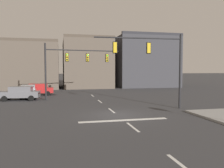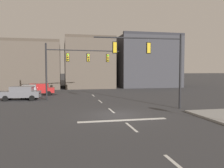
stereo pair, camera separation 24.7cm
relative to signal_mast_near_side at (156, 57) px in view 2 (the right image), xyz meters
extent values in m
plane|color=#353538|center=(-4.04, -1.88, -4.68)|extent=(400.00, 400.00, 0.00)
cube|color=silver|center=(-4.04, -3.88, -4.67)|extent=(6.40, 0.50, 0.01)
cube|color=silver|center=(-4.04, -11.88, -4.67)|extent=(0.16, 2.40, 0.01)
cube|color=silver|center=(-4.04, -5.88, -4.67)|extent=(0.16, 2.40, 0.01)
cube|color=silver|center=(-4.04, 0.12, -4.67)|extent=(0.16, 2.40, 0.01)
cube|color=silver|center=(-4.04, 6.12, -4.67)|extent=(0.16, 2.40, 0.01)
cube|color=silver|center=(-4.04, 12.12, -4.67)|extent=(0.16, 2.40, 0.01)
cylinder|color=black|center=(2.32, -0.14, -1.35)|extent=(0.20, 0.20, 6.65)
cylinder|color=black|center=(-1.60, 0.08, 1.65)|extent=(7.86, 0.57, 0.12)
sphere|color=black|center=(2.32, -0.14, 2.02)|extent=(0.18, 0.18, 0.18)
cylinder|color=#56565B|center=(-0.70, 0.03, 1.41)|extent=(0.03, 0.03, 0.35)
cube|color=gold|center=(-0.70, 0.03, 0.79)|extent=(0.31, 0.26, 0.90)
sphere|color=green|center=(-0.69, 0.16, 1.07)|extent=(0.20, 0.20, 0.20)
sphere|color=#2D2314|center=(-0.69, 0.16, 0.79)|extent=(0.20, 0.20, 0.20)
sphere|color=black|center=(-0.69, 0.16, 0.51)|extent=(0.20, 0.20, 0.20)
cube|color=black|center=(-0.70, 0.01, 0.79)|extent=(0.42, 0.05, 1.02)
cylinder|color=#56565B|center=(-3.72, 0.21, 1.41)|extent=(0.03, 0.03, 0.35)
cube|color=gold|center=(-3.72, 0.21, 0.79)|extent=(0.31, 0.26, 0.90)
sphere|color=green|center=(-3.71, 0.33, 1.07)|extent=(0.20, 0.20, 0.20)
sphere|color=#2D2314|center=(-3.71, 0.33, 0.79)|extent=(0.20, 0.20, 0.20)
sphere|color=black|center=(-3.71, 0.33, 0.51)|extent=(0.20, 0.20, 0.20)
cube|color=black|center=(-3.72, 0.19, 0.79)|extent=(0.42, 0.05, 1.02)
cylinder|color=black|center=(-10.00, 8.51, -1.42)|extent=(0.20, 0.20, 6.53)
cylinder|color=black|center=(-5.55, 8.93, 1.21)|extent=(8.91, 0.95, 0.12)
sphere|color=black|center=(-10.00, 8.51, 1.90)|extent=(0.18, 0.18, 0.18)
cylinder|color=#56565B|center=(-7.53, 8.74, 0.98)|extent=(0.03, 0.03, 0.35)
cube|color=gold|center=(-7.53, 8.74, 0.35)|extent=(0.32, 0.27, 0.90)
sphere|color=green|center=(-7.52, 8.61, 0.63)|extent=(0.20, 0.20, 0.20)
sphere|color=#2D2314|center=(-7.52, 8.61, 0.35)|extent=(0.20, 0.20, 0.20)
sphere|color=black|center=(-7.52, 8.61, 0.07)|extent=(0.20, 0.20, 0.20)
cube|color=black|center=(-7.53, 8.76, 0.35)|extent=(0.42, 0.07, 1.02)
cylinder|color=#56565B|center=(-5.06, 8.97, 0.98)|extent=(0.03, 0.03, 0.35)
cube|color=gold|center=(-5.06, 8.97, 0.35)|extent=(0.32, 0.27, 0.90)
sphere|color=green|center=(-5.04, 8.84, 0.63)|extent=(0.20, 0.20, 0.20)
sphere|color=#2D2314|center=(-5.04, 8.84, 0.35)|extent=(0.20, 0.20, 0.20)
sphere|color=black|center=(-5.04, 8.84, 0.07)|extent=(0.20, 0.20, 0.20)
cube|color=black|center=(-5.06, 8.99, 0.35)|extent=(0.42, 0.07, 1.02)
cylinder|color=#56565B|center=(-2.58, 9.20, 0.98)|extent=(0.03, 0.03, 0.35)
cube|color=gold|center=(-2.58, 9.20, 0.35)|extent=(0.32, 0.27, 0.90)
sphere|color=green|center=(-2.57, 9.08, 0.63)|extent=(0.20, 0.20, 0.20)
sphere|color=#2D2314|center=(-2.57, 9.08, 0.35)|extent=(0.20, 0.20, 0.20)
sphere|color=black|center=(-2.57, 9.08, 0.07)|extent=(0.20, 0.20, 0.20)
cube|color=black|center=(-2.59, 9.22, 0.35)|extent=(0.42, 0.07, 1.02)
cube|color=#A81E1E|center=(-11.49, 14.20, -3.98)|extent=(4.44, 1.90, 0.70)
cube|color=#A81E1E|center=(-11.34, 14.21, -3.35)|extent=(2.50, 1.65, 0.56)
cube|color=#2D3842|center=(-12.11, 14.19, -3.37)|extent=(0.28, 1.53, 0.47)
cube|color=#2D3842|center=(-10.17, 14.23, -3.37)|extent=(0.25, 1.52, 0.46)
cylinder|color=black|center=(-12.92, 13.32, -4.36)|extent=(0.64, 0.23, 0.64)
cylinder|color=black|center=(-12.96, 15.02, -4.36)|extent=(0.64, 0.23, 0.64)
cylinder|color=black|center=(-10.02, 13.39, -4.36)|extent=(0.64, 0.23, 0.64)
cylinder|color=black|center=(-10.06, 15.08, -4.36)|extent=(0.64, 0.23, 0.64)
sphere|color=silver|center=(-13.66, 13.58, -3.93)|extent=(0.16, 0.16, 0.16)
sphere|color=silver|center=(-13.68, 14.73, -3.93)|extent=(0.16, 0.16, 0.16)
cube|color=maroon|center=(-9.31, 14.25, -3.90)|extent=(0.07, 1.37, 0.12)
cube|color=#9EA0A5|center=(-12.32, 11.73, -3.98)|extent=(2.13, 4.52, 0.70)
cube|color=#9EA0A5|center=(-12.31, 11.58, -3.35)|extent=(1.78, 2.58, 0.56)
cube|color=#2D3842|center=(-12.37, 12.35, -3.37)|extent=(1.53, 0.36, 0.47)
cube|color=#2D3842|center=(-12.22, 10.42, -3.37)|extent=(1.53, 0.33, 0.46)
cylinder|color=black|center=(-13.28, 13.12, -4.36)|extent=(0.27, 0.65, 0.64)
cylinder|color=black|center=(-11.58, 13.24, -4.36)|extent=(0.27, 0.65, 0.64)
cylinder|color=black|center=(-13.06, 10.22, -4.36)|extent=(0.27, 0.65, 0.64)
cylinder|color=black|center=(-11.36, 10.35, -4.36)|extent=(0.27, 0.65, 0.64)
sphere|color=silver|center=(-13.06, 13.86, -3.93)|extent=(0.16, 0.16, 0.16)
sphere|color=silver|center=(-11.91, 13.95, -3.93)|extent=(0.16, 0.16, 0.16)
cube|color=maroon|center=(-12.15, 9.56, -3.90)|extent=(1.37, 0.14, 0.12)
cube|color=slate|center=(-12.98, 9.16, -3.98)|extent=(4.54, 2.17, 0.70)
cube|color=slate|center=(-12.83, 9.15, -3.35)|extent=(2.59, 1.80, 0.56)
cube|color=#2D3842|center=(-13.59, 9.21, -3.37)|extent=(0.38, 1.54, 0.47)
cube|color=#2D3842|center=(-11.66, 9.05, -3.37)|extent=(0.34, 1.53, 0.46)
cylinder|color=black|center=(-14.49, 8.43, -4.36)|extent=(0.66, 0.27, 0.64)
cylinder|color=black|center=(-14.35, 10.13, -4.36)|extent=(0.66, 0.27, 0.64)
cylinder|color=black|center=(-11.60, 8.19, -4.36)|extent=(0.66, 0.27, 0.64)
cylinder|color=black|center=(-11.46, 9.88, -4.36)|extent=(0.66, 0.27, 0.64)
sphere|color=silver|center=(-15.10, 9.92, -3.93)|extent=(0.16, 0.16, 0.16)
cube|color=maroon|center=(-10.80, 8.97, -3.90)|extent=(0.16, 1.37, 0.12)
cube|color=brown|center=(-14.58, 27.63, -0.46)|extent=(12.02, 10.20, 8.43)
cube|color=#493F35|center=(-14.58, 22.83, 4.00)|extent=(12.02, 0.60, 0.50)
cube|color=brown|center=(-2.98, 29.33, 0.00)|extent=(9.30, 13.59, 9.35)
cube|color=#493F35|center=(-2.98, 22.83, 4.92)|extent=(9.30, 0.60, 0.50)
cube|color=#38383D|center=(9.27, 27.35, 0.45)|extent=(12.42, 9.64, 10.26)
cube|color=#2B2B30|center=(9.27, 22.83, 5.83)|extent=(12.42, 0.60, 0.50)
camera|label=1|loc=(-8.43, -19.44, -1.13)|focal=37.25mm
camera|label=2|loc=(-8.19, -19.49, -1.13)|focal=37.25mm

